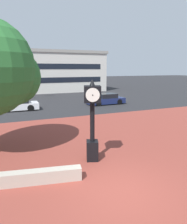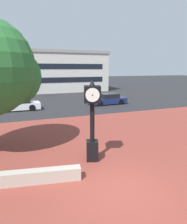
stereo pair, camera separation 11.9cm
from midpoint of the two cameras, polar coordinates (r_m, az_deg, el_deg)
The scene contains 8 objects.
ground_plane at distance 7.92m, azimuth 7.50°, elevation -20.44°, with size 200.00×200.00×0.00m, color #262628.
plaza_brick_paving at distance 11.01m, azimuth -2.44°, elevation -10.68°, with size 44.00×15.61×0.01m, color brown.
planter_wall at distance 8.43m, azimuth -14.49°, elevation -16.64°, with size 3.20×0.40×0.50m, color #ADA393.
street_clock at distance 9.38m, azimuth 0.01°, elevation -1.35°, with size 0.92×0.94×3.78m.
car_street_near at distance 25.09m, azimuth 4.06°, elevation 3.42°, with size 4.58×2.03×1.28m.
car_street_mid at distance 22.71m, azimuth -19.79°, elevation 1.87°, with size 4.50×1.97×1.28m.
flagpole_secondary at distance 29.24m, azimuth -21.40°, elevation 13.04°, with size 1.77×0.14×8.83m.
civic_building at distance 43.63m, azimuth -16.19°, elevation 10.64°, with size 26.26×15.80×7.35m.
Camera 2 is at (-3.33, -5.81, 4.21)m, focal length 33.49 mm.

